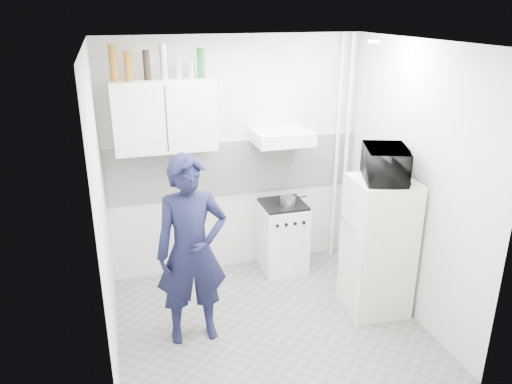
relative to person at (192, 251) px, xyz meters
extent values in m
plane|color=slate|center=(0.70, -0.04, -0.87)|extent=(2.80, 2.80, 0.00)
plane|color=white|center=(0.70, -0.04, 1.73)|extent=(2.80, 2.80, 0.00)
plane|color=beige|center=(0.70, 1.21, 0.43)|extent=(2.80, 0.00, 2.80)
plane|color=beige|center=(-0.70, -0.04, 0.43)|extent=(0.00, 2.60, 2.60)
plane|color=beige|center=(2.10, -0.04, 0.43)|extent=(0.00, 2.60, 2.60)
imported|color=black|center=(0.00, 0.00, 0.00)|extent=(0.63, 0.42, 1.73)
cube|color=white|center=(1.18, 0.96, -0.47)|extent=(0.49, 0.49, 0.78)
cube|color=silver|center=(1.80, -0.05, -0.19)|extent=(0.60, 0.60, 1.36)
cube|color=black|center=(1.18, 0.96, -0.07)|extent=(0.47, 0.47, 0.03)
cylinder|color=silver|center=(1.21, 0.90, -0.01)|extent=(0.17, 0.17, 0.09)
imported|color=black|center=(1.80, -0.05, 0.65)|extent=(0.64, 0.54, 0.30)
cylinder|color=brown|center=(-0.49, 1.04, 1.50)|extent=(0.08, 0.08, 0.33)
cylinder|color=brown|center=(-0.36, 1.04, 1.47)|extent=(0.07, 0.07, 0.27)
cylinder|color=black|center=(-0.19, 1.04, 1.47)|extent=(0.07, 0.07, 0.28)
cylinder|color=silver|center=(-0.02, 1.04, 1.50)|extent=(0.07, 0.07, 0.33)
cylinder|color=silver|center=(0.11, 1.04, 1.42)|extent=(0.07, 0.07, 0.18)
cylinder|color=silver|center=(0.23, 1.04, 1.41)|extent=(0.08, 0.08, 0.15)
cylinder|color=#144C1E|center=(0.33, 1.04, 1.48)|extent=(0.07, 0.07, 0.29)
cube|color=silver|center=(-0.05, 1.04, 0.98)|extent=(1.00, 0.35, 0.70)
cube|color=white|center=(1.15, 0.96, 0.70)|extent=(0.60, 0.50, 0.14)
cube|color=white|center=(0.70, 1.20, 0.33)|extent=(2.74, 0.03, 0.60)
cylinder|color=white|center=(2.00, 1.13, 0.43)|extent=(0.05, 0.05, 2.60)
cylinder|color=white|center=(1.88, 1.13, 0.43)|extent=(0.04, 0.04, 2.60)
cylinder|color=white|center=(1.70, 0.16, 1.70)|extent=(0.10, 0.10, 0.02)
camera|label=1|loc=(-0.56, -3.87, 2.00)|focal=35.00mm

